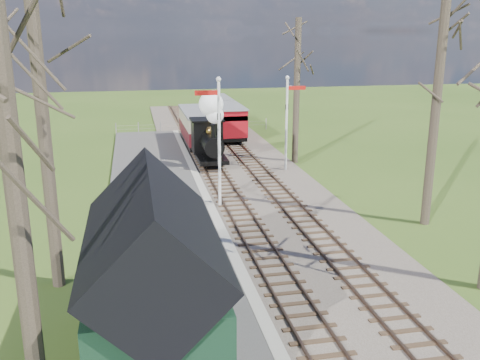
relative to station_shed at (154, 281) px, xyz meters
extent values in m
ellipsoid|color=#385B23|center=(14.30, 61.00, -20.31)|extent=(70.40, 44.00, 19.80)
ellipsoid|color=#385B23|center=(39.30, 54.00, -15.39)|extent=(51.20, 32.00, 14.40)
ellipsoid|color=#385B23|center=(-3.70, 66.00, -18.67)|extent=(64.00, 40.00, 18.00)
cube|color=brown|center=(5.60, 18.00, -2.22)|extent=(8.00, 60.00, 0.10)
cube|color=brown|center=(3.80, 18.00, -2.13)|extent=(0.07, 60.00, 0.12)
cube|color=brown|center=(4.80, 18.00, -2.13)|extent=(0.07, 60.00, 0.12)
cube|color=#38281C|center=(4.30, 18.00, -2.17)|extent=(1.60, 60.00, 0.09)
cube|color=brown|center=(6.40, 18.00, -2.13)|extent=(0.07, 60.00, 0.12)
cube|color=brown|center=(7.40, 18.00, -2.13)|extent=(0.07, 60.00, 0.12)
cube|color=#38281C|center=(6.90, 18.00, -2.17)|extent=(1.60, 60.00, 0.09)
cube|color=#474442|center=(0.80, 10.00, -2.17)|extent=(5.00, 44.00, 0.20)
cube|color=#B2AD9E|center=(3.10, 10.00, -2.16)|extent=(0.40, 44.00, 0.21)
cube|color=black|center=(0.00, 0.00, -0.77)|extent=(3.00, 6.00, 2.60)
cube|color=black|center=(0.00, 0.00, 1.08)|extent=(3.25, 6.30, 3.25)
cube|color=black|center=(1.52, -1.00, -1.07)|extent=(0.06, 1.20, 2.00)
cylinder|color=silver|center=(3.60, 12.00, 0.73)|extent=(0.14, 0.14, 6.00)
sphere|color=silver|center=(3.60, 12.00, 3.83)|extent=(0.24, 0.24, 0.24)
cube|color=#B7140F|center=(3.05, 12.00, 3.23)|extent=(1.10, 0.08, 0.22)
cube|color=black|center=(3.60, 12.00, 2.13)|extent=(0.18, 0.06, 0.30)
cylinder|color=silver|center=(8.60, 18.00, 0.48)|extent=(0.14, 0.14, 5.50)
sphere|color=silver|center=(8.60, 18.00, 3.33)|extent=(0.24, 0.24, 0.24)
cube|color=#B7140F|center=(9.15, 18.00, 2.73)|extent=(1.10, 0.08, 0.22)
cube|color=black|center=(8.60, 18.00, 1.63)|extent=(0.18, 0.06, 0.30)
cylinder|color=#382D23|center=(-2.50, -2.00, 2.23)|extent=(0.39, 0.39, 9.00)
cylinder|color=#382D23|center=(-3.00, 5.00, 3.23)|extent=(0.41, 0.41, 11.00)
cylinder|color=#382D23|center=(12.10, 8.00, 2.73)|extent=(0.40, 0.40, 10.00)
cylinder|color=#382D23|center=(9.80, 20.00, 2.23)|extent=(0.39, 0.39, 9.00)
cube|color=slate|center=(4.60, 32.00, -1.52)|extent=(12.60, 0.02, 0.01)
cube|color=slate|center=(4.60, 32.00, -1.82)|extent=(12.60, 0.02, 0.02)
cylinder|color=slate|center=(4.60, 32.00, -1.77)|extent=(0.08, 0.08, 1.00)
cube|color=black|center=(4.30, 20.13, -1.60)|extent=(1.75, 4.11, 0.26)
cylinder|color=black|center=(4.30, 19.51, -0.68)|extent=(1.13, 2.67, 1.13)
cube|color=black|center=(4.30, 21.36, -0.58)|extent=(1.85, 1.65, 2.06)
cylinder|color=black|center=(4.30, 18.48, 0.25)|extent=(0.29, 0.29, 0.82)
sphere|color=#AC7832|center=(4.30, 19.82, 0.04)|extent=(0.53, 0.53, 0.53)
sphere|color=white|center=(4.40, 18.48, 1.22)|extent=(1.03, 1.03, 1.03)
sphere|color=white|center=(4.20, 18.59, 1.84)|extent=(1.44, 1.44, 1.44)
cylinder|color=black|center=(3.80, 18.89, -1.74)|extent=(0.10, 0.66, 0.66)
cylinder|color=black|center=(4.80, 18.89, -1.74)|extent=(0.10, 0.66, 0.66)
cube|color=black|center=(4.30, 26.13, -1.71)|extent=(1.95, 7.20, 0.31)
cube|color=#58141A|center=(4.30, 26.13, -1.09)|extent=(2.06, 7.20, 0.93)
cube|color=beige|center=(4.30, 26.13, -0.16)|extent=(2.06, 7.20, 0.93)
cube|color=slate|center=(4.30, 26.13, 0.35)|extent=(2.16, 7.40, 0.12)
cube|color=black|center=(6.90, 27.94, -1.72)|extent=(1.89, 4.98, 0.30)
cube|color=maroon|center=(6.90, 27.94, -1.12)|extent=(1.99, 4.98, 0.90)
cube|color=beige|center=(6.90, 27.94, -0.22)|extent=(1.99, 4.98, 0.90)
cube|color=slate|center=(6.90, 27.94, 0.27)|extent=(2.09, 5.18, 0.12)
cube|color=black|center=(6.90, 33.44, -1.72)|extent=(1.89, 4.98, 0.30)
cube|color=maroon|center=(6.90, 33.44, -1.12)|extent=(1.99, 4.98, 0.90)
cube|color=beige|center=(6.90, 33.44, -0.22)|extent=(1.99, 4.98, 0.90)
cube|color=slate|center=(6.90, 33.44, 0.27)|extent=(2.09, 5.18, 0.12)
cube|color=#104E2E|center=(2.20, 3.92, -1.51)|extent=(0.09, 0.76, 1.12)
cube|color=silver|center=(2.25, 3.92, -1.51)|extent=(0.03, 0.66, 0.92)
cube|color=#4D2D1B|center=(1.46, 2.92, -1.81)|extent=(1.06, 1.62, 0.07)
cube|color=#4D2D1B|center=(1.28, 3.01, -1.50)|extent=(0.70, 1.46, 0.68)
cube|color=#4D2D1B|center=(1.63, 2.25, -1.95)|extent=(0.07, 0.07, 0.23)
cube|color=#4D2D1B|center=(1.29, 3.60, -1.95)|extent=(0.07, 0.07, 0.23)
imported|color=black|center=(1.31, -0.33, -1.47)|extent=(0.38, 0.49, 1.20)
camera|label=1|loc=(-0.28, -12.15, 5.93)|focal=40.00mm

